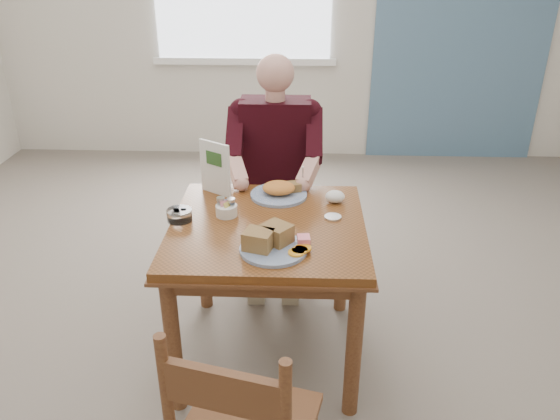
{
  "coord_description": "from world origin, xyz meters",
  "views": [
    {
      "loc": [
        0.15,
        -2.23,
        1.92
      ],
      "look_at": [
        0.06,
        0.0,
        0.82
      ],
      "focal_mm": 35.0,
      "sensor_mm": 36.0,
      "label": 1
    }
  ],
  "objects_px": {
    "chair_far": "(276,203)",
    "table": "(268,245)",
    "far_plate": "(280,191)",
    "near_plate": "(272,242)",
    "diner": "(275,157)"
  },
  "relations": [
    {
      "from": "diner",
      "to": "near_plate",
      "type": "xyz_separation_m",
      "value": [
        0.03,
        -0.94,
        -0.03
      ]
    },
    {
      "from": "diner",
      "to": "far_plate",
      "type": "distance_m",
      "value": 0.4
    },
    {
      "from": "far_plate",
      "to": "chair_far",
      "type": "bearing_deg",
      "value": 95.16
    },
    {
      "from": "chair_far",
      "to": "near_plate",
      "type": "xyz_separation_m",
      "value": [
        0.03,
        -1.03,
        0.31
      ]
    },
    {
      "from": "chair_far",
      "to": "near_plate",
      "type": "distance_m",
      "value": 1.08
    },
    {
      "from": "table",
      "to": "chair_far",
      "type": "distance_m",
      "value": 0.81
    },
    {
      "from": "far_plate",
      "to": "diner",
      "type": "bearing_deg",
      "value": 96.31
    },
    {
      "from": "chair_far",
      "to": "diner",
      "type": "distance_m",
      "value": 0.34
    },
    {
      "from": "chair_far",
      "to": "near_plate",
      "type": "relative_size",
      "value": 2.49
    },
    {
      "from": "chair_far",
      "to": "table",
      "type": "bearing_deg",
      "value": -90.0
    },
    {
      "from": "diner",
      "to": "far_plate",
      "type": "bearing_deg",
      "value": -83.69
    },
    {
      "from": "diner",
      "to": "far_plate",
      "type": "xyz_separation_m",
      "value": [
        0.04,
        -0.4,
        -0.03
      ]
    },
    {
      "from": "near_plate",
      "to": "far_plate",
      "type": "height_order",
      "value": "near_plate"
    },
    {
      "from": "table",
      "to": "far_plate",
      "type": "bearing_deg",
      "value": 81.91
    },
    {
      "from": "far_plate",
      "to": "table",
      "type": "bearing_deg",
      "value": -98.09
    }
  ]
}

